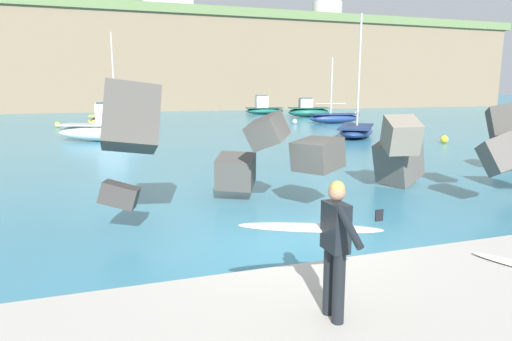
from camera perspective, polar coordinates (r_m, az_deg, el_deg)
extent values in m
plane|color=teal|center=(9.24, 2.92, -9.00)|extent=(400.00, 400.00, 0.00)
cube|color=#B2ADA3|center=(5.98, 17.86, -19.77)|extent=(48.00, 4.40, 0.24)
cube|color=#4C4944|center=(10.88, 1.44, 5.15)|extent=(1.27, 1.14, 1.06)
cube|color=#605B56|center=(12.97, 29.22, 1.82)|extent=(1.28, 1.43, 1.36)
cube|color=#4C4944|center=(10.99, 7.98, 2.06)|extent=(1.39, 1.36, 0.86)
cube|color=gray|center=(13.56, 18.30, 4.41)|extent=(1.22, 1.41, 1.19)
cube|color=#4C4944|center=(13.92, 29.44, 5.60)|extent=(1.03, 1.21, 1.09)
cube|color=#4C4944|center=(9.87, -15.90, 6.48)|extent=(1.29, 1.54, 1.71)
cube|color=#3D3A38|center=(9.79, -17.25, -3.03)|extent=(0.94, 0.73, 0.67)
cube|color=#4C4944|center=(12.38, -2.63, -0.07)|extent=(1.40, 1.51, 1.01)
cube|color=#605B56|center=(14.78, 17.97, 1.28)|extent=(1.79, 1.63, 1.67)
cylinder|color=black|center=(5.65, 10.66, -14.79)|extent=(0.15, 0.15, 0.90)
cylinder|color=black|center=(5.84, 9.44, -13.88)|extent=(0.15, 0.15, 0.90)
cube|color=black|center=(5.47, 10.29, -7.18)|extent=(0.23, 0.39, 0.60)
sphere|color=#A87A5B|center=(5.36, 10.44, -2.80)|extent=(0.21, 0.21, 0.21)
sphere|color=tan|center=(5.35, 10.46, -2.28)|extent=(0.19, 0.19, 0.19)
cylinder|color=black|center=(5.10, 11.99, -7.15)|extent=(0.10, 0.53, 0.41)
cylinder|color=black|center=(5.69, 9.01, -6.87)|extent=(0.09, 0.09, 0.56)
ellipsoid|color=white|center=(5.72, 7.77, -7.36)|extent=(2.10, 0.41, 0.37)
cube|color=black|center=(6.18, 15.66, -5.62)|extent=(0.12, 0.02, 0.16)
ellipsoid|color=white|center=(27.63, -18.74, 4.65)|extent=(6.10, 3.83, 1.01)
cube|color=#ACACAC|center=(27.59, -18.80, 5.61)|extent=(5.61, 3.53, 0.10)
cube|color=silver|center=(27.37, -18.01, 6.94)|extent=(2.02, 1.56, 1.18)
cube|color=#334C5B|center=(27.34, -18.09, 8.29)|extent=(1.81, 1.41, 0.12)
ellipsoid|color=#1E6656|center=(49.22, 6.82, 7.50)|extent=(4.93, 3.11, 1.02)
cube|color=#164C41|center=(49.20, 6.84, 8.05)|extent=(4.54, 2.86, 0.10)
cube|color=#B7B2A8|center=(49.11, 6.45, 8.66)|extent=(1.62, 1.57, 0.96)
cube|color=#334C5B|center=(49.09, 6.47, 9.29)|extent=(1.46, 1.41, 0.12)
ellipsoid|color=navy|center=(40.56, 10.10, 6.65)|extent=(4.77, 2.10, 0.86)
cube|color=navy|center=(40.54, 10.12, 7.20)|extent=(4.38, 1.93, 0.10)
cylinder|color=silver|center=(40.35, 9.77, 10.75)|extent=(0.12, 0.12, 4.92)
cylinder|color=silver|center=(40.37, 9.70, 8.54)|extent=(2.75, 0.44, 0.08)
ellipsoid|color=#EAC64C|center=(36.33, -17.11, 6.09)|extent=(5.14, 2.77, 1.09)
cube|color=#AF9539|center=(36.30, -17.15, 6.88)|extent=(4.73, 2.55, 0.10)
cylinder|color=silver|center=(36.30, -18.02, 11.81)|extent=(0.12, 0.12, 6.21)
cylinder|color=silver|center=(36.30, -17.82, 8.34)|extent=(2.92, 0.48, 0.08)
ellipsoid|color=#1E6656|center=(54.05, 1.09, 7.72)|extent=(4.90, 2.54, 0.79)
cube|color=#164C41|center=(54.03, 1.09, 8.10)|extent=(4.51, 2.34, 0.10)
cube|color=silver|center=(53.93, 0.73, 8.88)|extent=(1.54, 1.36, 1.39)
cube|color=#334C5B|center=(53.91, 0.73, 9.68)|extent=(1.39, 1.22, 0.12)
ellipsoid|color=navy|center=(29.24, 12.85, 4.95)|extent=(4.68, 5.34, 0.71)
cube|color=navy|center=(29.22, 12.87, 5.56)|extent=(4.30, 4.92, 0.10)
cylinder|color=silver|center=(29.52, 13.23, 12.48)|extent=(0.12, 0.12, 7.00)
cylinder|color=silver|center=(29.54, 13.01, 7.44)|extent=(1.88, 2.53, 0.08)
ellipsoid|color=navy|center=(45.42, -16.06, 6.73)|extent=(4.24, 1.82, 0.73)
cube|color=navy|center=(45.40, -16.08, 7.14)|extent=(3.90, 1.67, 0.10)
cube|color=#B7B2A8|center=(45.37, -16.52, 8.03)|extent=(1.29, 1.04, 1.36)
cube|color=#334C5B|center=(45.35, -16.57, 8.96)|extent=(1.16, 0.93, 0.12)
sphere|color=yellow|center=(39.09, -24.32, 5.44)|extent=(0.44, 0.44, 0.44)
sphere|color=yellow|center=(27.52, 23.20, 3.74)|extent=(0.44, 0.44, 0.44)
sphere|color=silver|center=(39.09, 5.05, 6.33)|extent=(0.44, 0.44, 0.44)
cube|color=#847056|center=(80.54, -4.17, 12.95)|extent=(90.99, 33.62, 12.91)
cube|color=#667F4C|center=(81.15, -4.24, 17.93)|extent=(92.81, 34.29, 1.20)
cylinder|color=silver|center=(80.68, 9.21, 19.53)|extent=(4.98, 4.98, 3.42)
cube|color=silver|center=(77.74, -11.51, 20.76)|extent=(7.74, 5.36, 5.97)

